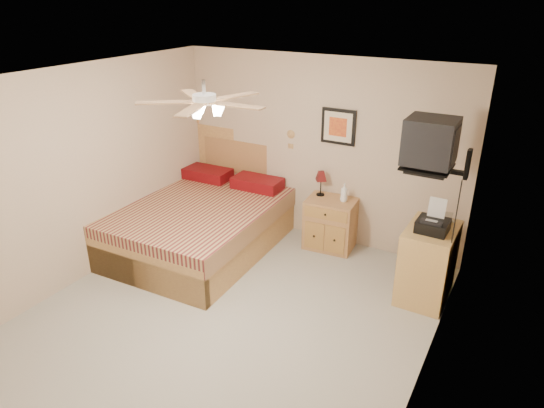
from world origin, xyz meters
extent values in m
plane|color=#9E9A8E|center=(0.00, 0.00, 0.00)|extent=(4.50, 4.50, 0.00)
cube|color=white|center=(0.00, 0.00, 2.50)|extent=(4.00, 4.50, 0.04)
cube|color=#C2A98F|center=(0.00, 2.25, 1.25)|extent=(4.00, 0.04, 2.50)
cube|color=#C2A98F|center=(0.00, -2.25, 1.25)|extent=(4.00, 0.04, 2.50)
cube|color=#C2A98F|center=(-2.00, 0.00, 1.25)|extent=(0.04, 4.50, 2.50)
cube|color=#C2A98F|center=(2.00, 0.00, 1.25)|extent=(0.04, 4.50, 2.50)
cube|color=#A7683D|center=(0.32, 2.00, 0.35)|extent=(0.68, 0.53, 0.69)
imported|color=white|center=(0.47, 2.04, 0.81)|extent=(0.11, 0.11, 0.24)
cube|color=black|center=(0.27, 2.23, 1.62)|extent=(0.46, 0.04, 0.46)
cube|color=tan|center=(1.73, 1.43, 0.44)|extent=(0.52, 0.74, 0.87)
imported|color=beige|center=(1.67, 1.70, 0.88)|extent=(0.30, 0.33, 0.03)
imported|color=gray|center=(1.69, 1.73, 0.90)|extent=(0.18, 0.24, 0.02)
camera|label=1|loc=(2.50, -3.49, 3.22)|focal=32.00mm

